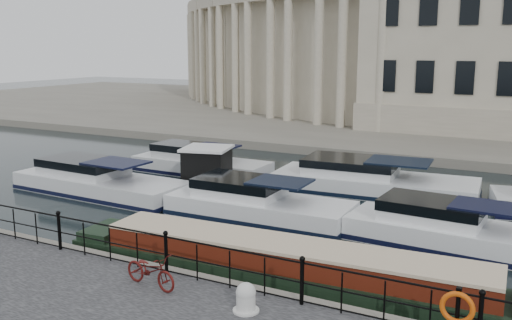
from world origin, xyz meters
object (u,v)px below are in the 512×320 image
(life_ring_post, at_px, (457,308))
(harbour_hut, at_px, (207,172))
(narrowboat, at_px, (288,271))
(bicycle, at_px, (151,270))
(mooring_bollard, at_px, (246,298))

(life_ring_post, distance_m, harbour_hut, 15.92)
(narrowboat, bearing_deg, life_ring_post, -27.47)
(bicycle, relative_size, narrowboat, 0.12)
(mooring_bollard, distance_m, life_ring_post, 4.65)
(narrowboat, bearing_deg, harbour_hut, 131.97)
(mooring_bollard, bearing_deg, life_ring_post, 10.69)
(bicycle, bearing_deg, narrowboat, -30.34)
(harbour_hut, bearing_deg, mooring_bollard, -67.45)
(bicycle, distance_m, narrowboat, 3.97)
(bicycle, xyz_separation_m, narrowboat, (2.48, 3.03, -0.63))
(bicycle, height_order, narrowboat, bicycle)
(bicycle, height_order, harbour_hut, harbour_hut)
(bicycle, bearing_deg, mooring_bollard, -82.12)
(mooring_bollard, xyz_separation_m, life_ring_post, (4.55, 0.86, 0.41))
(mooring_bollard, height_order, narrowboat, mooring_bollard)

